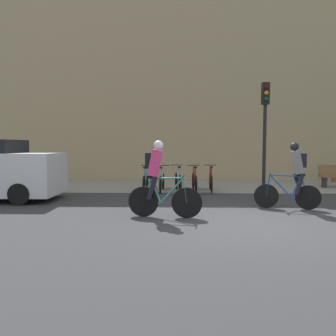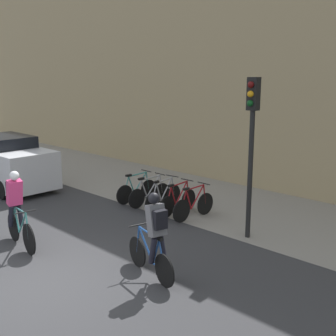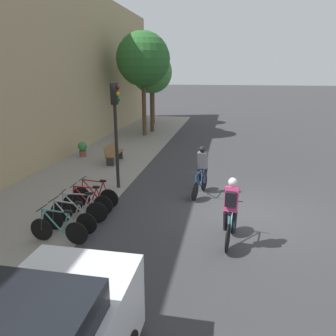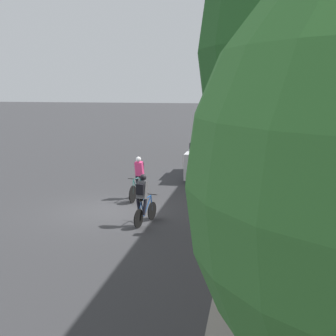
% 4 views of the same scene
% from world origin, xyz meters
% --- Properties ---
extents(ground, '(200.00, 200.00, 0.00)m').
position_xyz_m(ground, '(0.00, 0.00, 0.00)').
color(ground, '#333335').
extents(kerb_strip, '(44.00, 4.50, 0.01)m').
position_xyz_m(kerb_strip, '(0.00, 6.75, 0.00)').
color(kerb_strip, gray).
rests_on(kerb_strip, ground).
extents(building_facade, '(44.00, 0.60, 8.89)m').
position_xyz_m(building_facade, '(0.00, 9.30, 4.44)').
color(building_facade, tan).
rests_on(building_facade, ground).
extents(cyclist_pink, '(1.73, 0.50, 1.80)m').
position_xyz_m(cyclist_pink, '(-2.05, 0.65, 0.95)').
color(cyclist_pink, black).
rests_on(cyclist_pink, ground).
extents(cyclist_grey, '(1.66, 0.58, 1.76)m').
position_xyz_m(cyclist_grey, '(1.48, 1.68, 0.95)').
color(cyclist_grey, black).
rests_on(cyclist_grey, ground).
extents(parked_bike_0, '(0.46, 1.61, 0.94)m').
position_xyz_m(parked_bike_0, '(-2.73, 4.97, 0.38)').
color(parked_bike_0, black).
rests_on(parked_bike_0, ground).
extents(parked_bike_1, '(0.46, 1.62, 0.94)m').
position_xyz_m(parked_bike_1, '(-2.14, 4.97, 0.38)').
color(parked_bike_1, black).
rests_on(parked_bike_1, ground).
extents(parked_bike_2, '(0.46, 1.68, 0.95)m').
position_xyz_m(parked_bike_2, '(-1.54, 4.97, 0.39)').
color(parked_bike_2, black).
rests_on(parked_bike_2, ground).
extents(parked_bike_3, '(0.46, 1.60, 0.95)m').
position_xyz_m(parked_bike_3, '(-0.94, 4.97, 0.38)').
color(parked_bike_3, black).
rests_on(parked_bike_3, ground).
extents(parked_bike_4, '(0.46, 1.60, 0.95)m').
position_xyz_m(parked_bike_4, '(-0.35, 4.97, 0.39)').
color(parked_bike_4, black).
rests_on(parked_bike_4, ground).
extents(traffic_light_pole, '(0.26, 0.30, 3.89)m').
position_xyz_m(traffic_light_pole, '(1.53, 4.83, 2.68)').
color(traffic_light_pole, black).
rests_on(traffic_light_pole, ground).
extents(potted_plant, '(0.48, 0.48, 0.78)m').
position_xyz_m(potted_plant, '(5.73, 8.20, 0.44)').
color(potted_plant, brown).
rests_on(potted_plant, ground).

